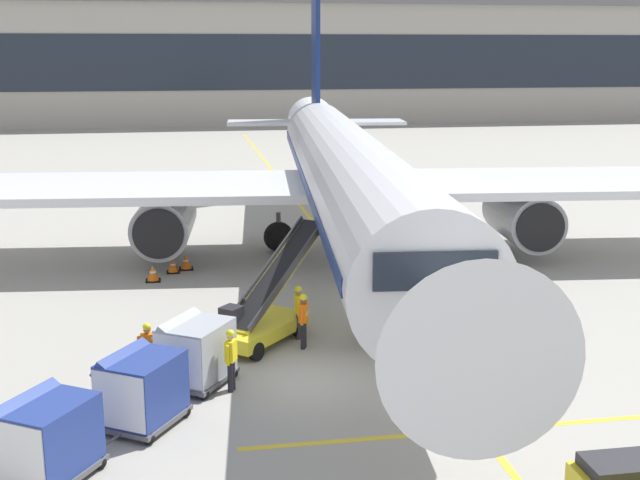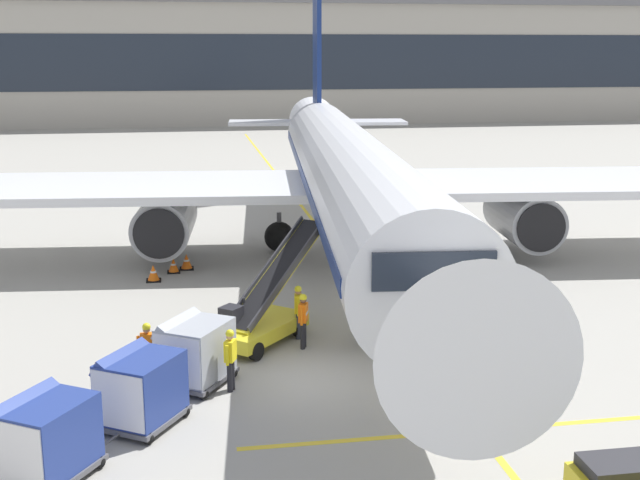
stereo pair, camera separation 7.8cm
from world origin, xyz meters
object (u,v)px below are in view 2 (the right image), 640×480
(ground_crew_wingwalker, at_px, (303,317))
(safety_cone_nose_mark, at_px, (173,266))
(baggage_cart_lead, at_px, (194,350))
(baggage_cart_second, at_px, (140,387))
(ground_crew_marshaller, at_px, (230,356))
(safety_cone_engine_keepout, at_px, (187,262))
(safety_cone_wingtip, at_px, (153,273))
(ground_crew_by_carts, at_px, (298,308))
(ground_crew_by_loader, at_px, (147,349))
(baggage_cart_third, at_px, (45,436))
(parked_airplane, at_px, (346,174))
(belt_loader, at_px, (262,313))

(ground_crew_wingwalker, bearing_deg, safety_cone_nose_mark, 112.67)
(baggage_cart_lead, relative_size, baggage_cart_second, 1.00)
(ground_crew_marshaller, xyz_separation_m, safety_cone_engine_keepout, (-1.06, 12.98, -0.68))
(safety_cone_wingtip, bearing_deg, safety_cone_nose_mark, 56.11)
(safety_cone_wingtip, xyz_separation_m, safety_cone_nose_mark, (0.79, 1.17, -0.03))
(baggage_cart_lead, relative_size, ground_crew_wingwalker, 1.56)
(ground_crew_by_carts, bearing_deg, ground_crew_marshaller, -122.02)
(baggage_cart_lead, xyz_separation_m, ground_crew_by_loader, (-1.27, 0.33, -0.00))
(ground_crew_by_carts, bearing_deg, baggage_cart_third, -129.88)
(parked_airplane, distance_m, ground_crew_marshaller, 15.63)
(ground_crew_wingwalker, bearing_deg, baggage_cart_third, -133.53)
(ground_crew_marshaller, distance_m, safety_cone_wingtip, 11.62)
(baggage_cart_third, bearing_deg, ground_crew_by_loader, 68.37)
(belt_loader, relative_size, ground_crew_marshaller, 2.67)
(baggage_cart_third, relative_size, ground_crew_wingwalker, 1.56)
(baggage_cart_third, xyz_separation_m, ground_crew_by_loader, (1.98, 4.99, -0.00))
(baggage_cart_second, xyz_separation_m, ground_crew_by_carts, (4.70, 5.56, -0.00))
(baggage_cart_second, bearing_deg, parked_airplane, 62.46)
(belt_loader, bearing_deg, ground_crew_marshaller, -108.46)
(ground_crew_by_loader, distance_m, safety_cone_engine_keepout, 12.13)
(baggage_cart_second, height_order, ground_crew_by_carts, baggage_cart_second)
(baggage_cart_third, bearing_deg, baggage_cart_lead, 55.13)
(safety_cone_engine_keepout, xyz_separation_m, safety_cone_wingtip, (-1.33, -1.63, 0.00))
(parked_airplane, relative_size, baggage_cart_second, 16.81)
(safety_cone_engine_keepout, height_order, safety_cone_wingtip, safety_cone_wingtip)
(baggage_cart_lead, relative_size, baggage_cart_third, 1.00)
(parked_airplane, distance_m, ground_crew_by_loader, 15.83)
(belt_loader, relative_size, baggage_cart_second, 1.71)
(parked_airplane, distance_m, baggage_cart_third, 21.07)
(baggage_cart_lead, xyz_separation_m, ground_crew_wingwalker, (3.37, 2.31, -0.00))
(ground_crew_by_carts, height_order, ground_crew_wingwalker, same)
(belt_loader, distance_m, baggage_cart_lead, 3.78)
(safety_cone_nose_mark, bearing_deg, ground_crew_wingwalker, -67.33)
(ground_crew_by_loader, height_order, safety_cone_wingtip, ground_crew_by_loader)
(ground_crew_by_carts, relative_size, safety_cone_engine_keepout, 2.65)
(safety_cone_engine_keepout, relative_size, safety_cone_nose_mark, 1.08)
(baggage_cart_lead, xyz_separation_m, safety_cone_engine_keepout, (-0.11, 12.38, -0.68))
(ground_crew_wingwalker, height_order, safety_cone_nose_mark, ground_crew_wingwalker)
(baggage_cart_lead, height_order, safety_cone_engine_keepout, baggage_cart_lead)
(baggage_cart_second, relative_size, ground_crew_wingwalker, 1.56)
(ground_crew_wingwalker, bearing_deg, baggage_cart_lead, -145.61)
(parked_airplane, height_order, safety_cone_nose_mark, parked_airplane)
(parked_airplane, height_order, safety_cone_engine_keepout, parked_airplane)
(safety_cone_engine_keepout, distance_m, safety_cone_wingtip, 2.10)
(belt_loader, height_order, ground_crew_by_carts, belt_loader)
(safety_cone_wingtip, bearing_deg, ground_crew_marshaller, -78.12)
(baggage_cart_third, height_order, ground_crew_marshaller, baggage_cart_third)
(parked_airplane, distance_m, safety_cone_wingtip, 9.46)
(parked_airplane, xyz_separation_m, belt_loader, (-4.76, -10.50, -2.75))
(safety_cone_nose_mark, bearing_deg, ground_crew_marshaller, -82.71)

